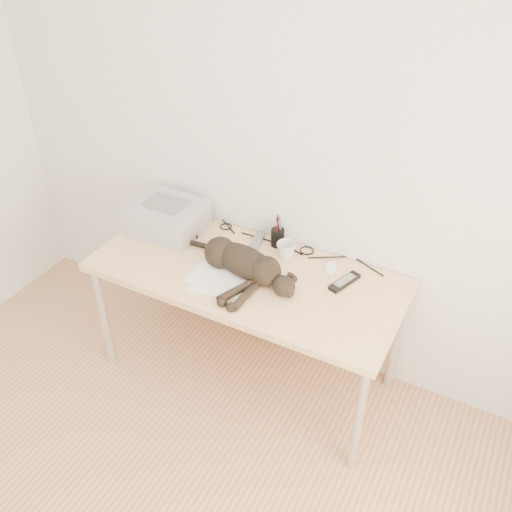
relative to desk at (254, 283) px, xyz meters
The scene contains 11 objects.
wall_back 0.75m from the desk, 90.00° to the left, with size 3.50×3.50×0.00m, color silver.
desk is the anchor object (origin of this frame).
printer 0.61m from the desk, behind, with size 0.38×0.33×0.18m.
papers 0.26m from the desk, 109.10° to the right, with size 0.36×0.28×0.01m.
cat 0.23m from the desk, 99.37° to the right, with size 0.72×0.41×0.17m.
mug 0.25m from the desk, 43.23° to the left, with size 0.10×0.10×0.09m, color silver.
pen_cup 0.28m from the desk, 80.43° to the left, with size 0.07×0.07×0.19m.
remote_grey 0.23m from the desk, 113.29° to the left, with size 0.05×0.18×0.02m, color slate.
remote_black 0.50m from the desk, ahead, with size 0.05×0.19×0.02m, color black.
mouse 0.42m from the desk, 21.07° to the left, with size 0.06×0.11×0.03m, color white.
cable_tangle 0.26m from the desk, 90.00° to the left, with size 1.36×0.08×0.01m, color black, non-canonical shape.
Camera 1 is at (1.12, -0.61, 2.51)m, focal length 40.00 mm.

